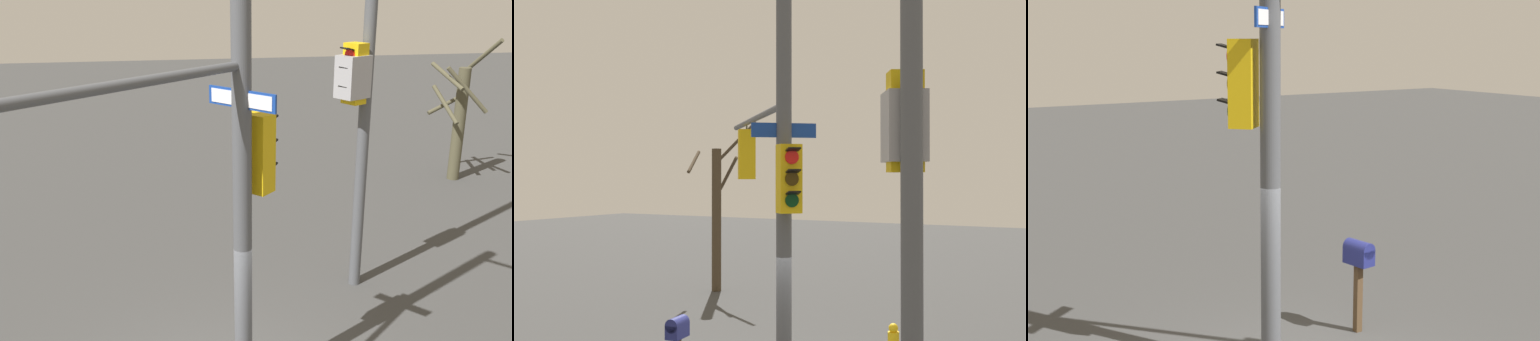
# 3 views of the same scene
# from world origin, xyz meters

# --- Properties ---
(main_signal_pole_assembly) EXTENTS (5.67, 3.90, 8.50)m
(main_signal_pole_assembly) POSITION_xyz_m (-0.07, 0.28, 4.51)
(main_signal_pole_assembly) COLOR #4C4F54
(main_signal_pole_assembly) RESTS_ON ground
(secondary_pole_assembly) EXTENTS (0.79, 0.63, 8.14)m
(secondary_pole_assembly) POSITION_xyz_m (-3.10, -3.12, 4.20)
(secondary_pole_assembly) COLOR #4C4F54
(secondary_pole_assembly) RESTS_ON ground
(bare_tree_behind_pole) EXTENTS (1.74, 1.69, 4.45)m
(bare_tree_behind_pole) POSITION_xyz_m (-8.53, -8.97, 2.04)
(bare_tree_behind_pole) COLOR #494531
(bare_tree_behind_pole) RESTS_ON ground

